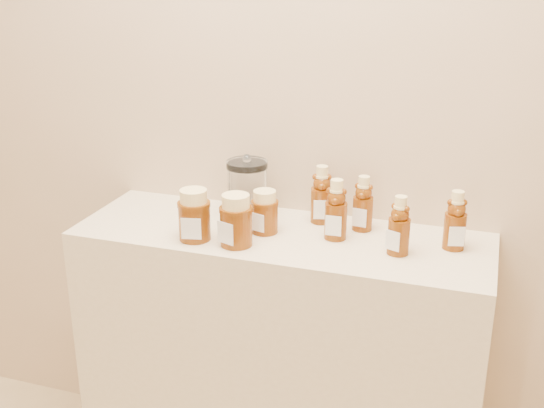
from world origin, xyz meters
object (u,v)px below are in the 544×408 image
(display_table, at_px, (280,367))
(honey_jar_left, at_px, (194,215))
(bear_bottle_front_left, at_px, (336,206))
(glass_canister, at_px, (247,187))
(bear_bottle_back_left, at_px, (322,191))

(display_table, xyz_separation_m, honey_jar_left, (-0.22, -0.11, 0.52))
(bear_bottle_front_left, bearing_deg, honey_jar_left, -162.78)
(bear_bottle_front_left, bearing_deg, display_table, -175.44)
(honey_jar_left, distance_m, glass_canister, 0.23)
(display_table, distance_m, bear_bottle_front_left, 0.57)
(bear_bottle_front_left, xyz_separation_m, honey_jar_left, (-0.37, -0.13, -0.03))
(display_table, relative_size, bear_bottle_front_left, 6.08)
(bear_bottle_back_left, relative_size, glass_canister, 1.03)
(bear_bottle_back_left, relative_size, honey_jar_left, 1.34)
(bear_bottle_front_left, bearing_deg, bear_bottle_back_left, 120.74)
(display_table, distance_m, honey_jar_left, 0.58)
(honey_jar_left, bearing_deg, glass_canister, 56.58)
(display_table, relative_size, glass_canister, 6.24)
(bear_bottle_back_left, height_order, bear_bottle_front_left, same)
(display_table, bearing_deg, honey_jar_left, -152.54)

